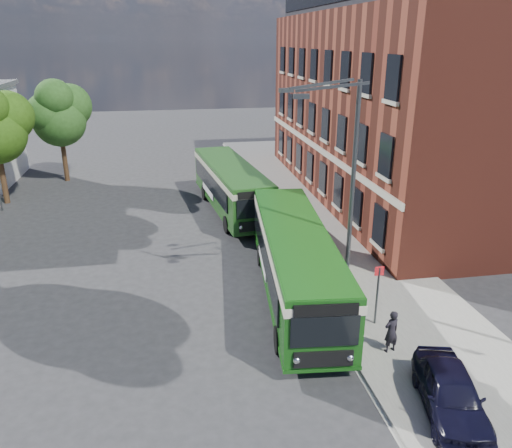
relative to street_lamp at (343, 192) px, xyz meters
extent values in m
plane|color=#29292B|center=(-4.84, 2.00, -4.79)|extent=(120.00, 120.00, 0.00)
cube|color=gray|center=(2.16, 10.00, -4.72)|extent=(6.00, 48.00, 0.15)
cube|color=beige|center=(-0.89, 10.00, -4.79)|extent=(0.12, 48.00, 0.01)
cube|color=maroon|center=(9.16, 14.00, 1.21)|extent=(12.00, 26.00, 12.00)
cube|color=beige|center=(3.12, 14.00, -1.19)|extent=(0.12, 26.00, 0.35)
cylinder|color=#3A3D3F|center=(0.36, 0.00, -4.64)|extent=(0.44, 0.44, 0.30)
cylinder|color=#3A3D3F|center=(0.36, 0.00, -0.29)|extent=(0.18, 0.18, 9.00)
cube|color=#3A3D3F|center=(-0.87, -0.60, 4.01)|extent=(2.58, 0.46, 0.37)
cube|color=#3A3D3F|center=(-0.87, 0.60, 4.01)|extent=(2.58, 0.46, 0.37)
cube|color=#3A3D3F|center=(-2.11, -1.08, 3.76)|extent=(0.55, 0.22, 0.16)
cube|color=#3A3D3F|center=(-2.11, 1.08, 3.76)|extent=(0.55, 0.22, 0.16)
cylinder|color=#3A3D3F|center=(0.76, -2.20, -3.54)|extent=(0.08, 0.08, 2.50)
cube|color=red|center=(0.76, -2.20, -2.44)|extent=(0.35, 0.04, 0.35)
cube|color=#154D12|center=(-1.64, 0.82, -3.02)|extent=(3.66, 12.06, 2.45)
cube|color=#154D12|center=(-1.64, 0.82, -4.29)|extent=(3.70, 12.10, 0.14)
cube|color=black|center=(-2.88, 1.24, -2.89)|extent=(1.07, 10.03, 1.10)
cube|color=black|center=(-0.33, 0.99, -2.89)|extent=(1.07, 10.03, 1.10)
cube|color=#F6EACA|center=(-1.64, 0.82, -2.19)|extent=(3.72, 12.12, 0.32)
cube|color=#154D12|center=(-1.64, 0.82, -1.83)|extent=(3.55, 11.95, 0.12)
cube|color=black|center=(-2.22, -5.12, -2.84)|extent=(2.15, 0.29, 1.05)
cube|color=black|center=(-2.22, -5.13, -2.09)|extent=(2.00, 0.28, 0.38)
cube|color=black|center=(-2.22, -5.13, -3.84)|extent=(1.90, 0.27, 0.55)
sphere|color=silver|center=(-3.07, -5.02, -3.84)|extent=(0.26, 0.26, 0.26)
sphere|color=silver|center=(-1.38, -5.19, -3.84)|extent=(0.26, 0.26, 0.26)
cube|color=black|center=(-1.05, 6.76, -2.79)|extent=(2.00, 0.28, 0.90)
cube|color=white|center=(-2.82, 1.94, -3.64)|extent=(0.35, 3.19, 0.45)
cylinder|color=black|center=(-3.21, -3.18, -4.29)|extent=(0.38, 1.02, 1.00)
cylinder|color=black|center=(-0.88, -3.41, -4.29)|extent=(0.38, 1.02, 1.00)
cylinder|color=black|center=(-2.49, 4.05, -4.29)|extent=(0.38, 1.02, 1.00)
cylinder|color=black|center=(-0.16, 3.82, -4.29)|extent=(0.38, 1.02, 1.00)
cube|color=#21501B|center=(-2.84, 12.49, -3.02)|extent=(3.74, 11.37, 2.45)
cube|color=#21501B|center=(-2.84, 12.49, -4.29)|extent=(3.79, 11.41, 0.14)
cube|color=black|center=(-4.14, 12.64, -2.89)|extent=(1.14, 9.30, 1.10)
cube|color=black|center=(-1.60, 12.93, -2.89)|extent=(1.14, 9.30, 1.10)
cube|color=beige|center=(-2.84, 12.49, -2.19)|extent=(3.81, 11.43, 0.32)
cube|color=#21501B|center=(-2.84, 12.49, -1.83)|extent=(3.63, 11.25, 0.12)
cube|color=black|center=(-2.20, 6.92, -2.84)|extent=(2.15, 0.32, 1.05)
cube|color=black|center=(-2.20, 6.91, -2.09)|extent=(2.00, 0.31, 0.38)
cube|color=black|center=(-2.20, 6.91, -3.84)|extent=(1.90, 0.29, 0.55)
sphere|color=silver|center=(-3.05, 6.83, -3.84)|extent=(0.26, 0.26, 0.26)
sphere|color=silver|center=(-1.36, 7.02, -3.84)|extent=(0.26, 0.26, 0.26)
cube|color=black|center=(-3.47, 18.06, -2.79)|extent=(2.00, 0.31, 0.90)
cube|color=white|center=(-4.23, 13.34, -3.64)|extent=(0.40, 3.18, 0.45)
cylinder|color=black|center=(-3.57, 8.60, -4.29)|extent=(0.39, 1.03, 1.00)
cylinder|color=black|center=(-1.25, 8.87, -4.29)|extent=(0.39, 1.03, 1.00)
cylinder|color=black|center=(-4.31, 15.12, -4.29)|extent=(0.39, 1.03, 1.00)
cylinder|color=black|center=(-1.99, 15.38, -4.29)|extent=(0.39, 1.03, 1.00)
imported|color=black|center=(0.96, -7.14, -3.97)|extent=(2.50, 4.19, 1.34)
imported|color=black|center=(0.55, -4.00, -3.85)|extent=(0.65, 0.51, 1.57)
imported|color=black|center=(0.22, 1.84, -3.92)|extent=(0.79, 0.67, 1.44)
cylinder|color=#341E13|center=(-17.47, 16.68, -3.13)|extent=(0.36, 0.36, 3.31)
sphere|color=#294E10|center=(-16.71, 17.28, 0.85)|extent=(3.31, 3.31, 3.31)
cylinder|color=#341E13|center=(-14.47, 21.89, -3.14)|extent=(0.36, 0.36, 3.29)
sphere|color=#264E1B|center=(-14.47, 21.89, -0.15)|extent=(3.89, 3.89, 3.89)
sphere|color=#264E1B|center=(-13.72, 22.49, 0.83)|extent=(3.29, 3.29, 3.29)
sphere|color=#264E1B|center=(-15.14, 21.37, 0.45)|extent=(3.00, 3.00, 3.00)
sphere|color=#264E1B|center=(-14.47, 21.14, 1.58)|extent=(2.70, 2.70, 2.70)
camera|label=1|loc=(-6.63, -17.70, 5.58)|focal=35.00mm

